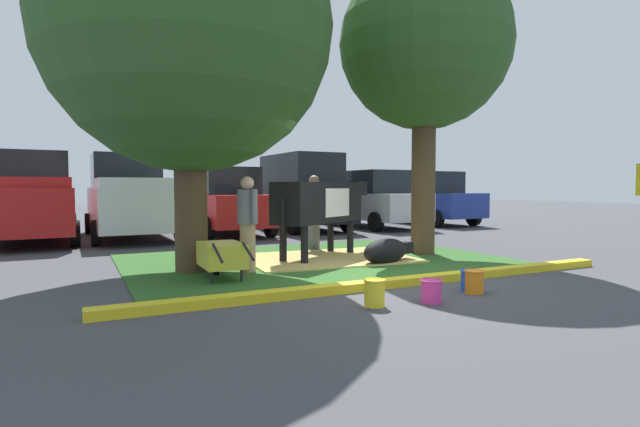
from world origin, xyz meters
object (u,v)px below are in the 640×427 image
at_px(cow_holstein, 322,203).
at_px(person_handler, 314,210).
at_px(shade_tree_right, 425,46).
at_px(sedan_red, 225,202).
at_px(shade_tree_left, 188,28).
at_px(suv_black, 300,192).
at_px(pickup_truck_maroon, 30,199).
at_px(sedan_blue, 430,199).
at_px(calf_lying, 387,251).
at_px(person_visitor_near, 248,221).
at_px(wheelbarrow, 221,255).
at_px(bucket_yellow, 375,292).
at_px(pickup_truck_black, 130,198).
at_px(bucket_pink, 431,291).
at_px(bucket_blue, 471,280).
at_px(sedan_silver, 374,200).
at_px(bucket_orange, 474,281).

xyz_separation_m(cow_holstein, person_handler, (0.40, 1.17, -0.20)).
bearing_deg(person_handler, shade_tree_right, -43.12).
bearing_deg(shade_tree_right, sedan_red, 112.23).
distance_m(shade_tree_left, suv_black, 8.86).
xyz_separation_m(pickup_truck_maroon, sedan_blue, (13.42, 0.21, -0.13)).
bearing_deg(shade_tree_right, calf_lying, -152.45).
height_order(shade_tree_right, pickup_truck_maroon, shade_tree_right).
bearing_deg(pickup_truck_maroon, person_visitor_near, -63.05).
xyz_separation_m(wheelbarrow, suv_black, (4.82, 7.69, 0.88)).
bearing_deg(pickup_truck_maroon, bucket_yellow, -67.11).
relative_size(calf_lying, wheelbarrow, 0.83).
xyz_separation_m(calf_lying, pickup_truck_black, (-3.78, 7.31, 0.88)).
distance_m(bucket_pink, sedan_red, 9.85).
distance_m(shade_tree_left, pickup_truck_black, 7.20).
bearing_deg(suv_black, shade_tree_left, -126.99).
xyz_separation_m(cow_holstein, bucket_yellow, (-1.27, -3.91, -0.94)).
bearing_deg(bucket_blue, calf_lying, 82.26).
bearing_deg(sedan_silver, bucket_yellow, -122.92).
xyz_separation_m(wheelbarrow, bucket_orange, (2.80, -2.44, -0.22)).
xyz_separation_m(shade_tree_left, pickup_truck_black, (-0.33, 6.57, -2.93)).
relative_size(calf_lying, sedan_blue, 0.30).
xyz_separation_m(shade_tree_left, cow_holstein, (2.71, 0.50, -2.93)).
bearing_deg(sedan_silver, cow_holstein, -130.82).
relative_size(person_handler, bucket_orange, 5.40).
xyz_separation_m(person_visitor_near, wheelbarrow, (-0.58, -0.47, -0.48)).
xyz_separation_m(calf_lying, bucket_blue, (-0.35, -2.54, -0.09)).
xyz_separation_m(person_handler, sedan_silver, (4.66, 4.68, 0.07)).
distance_m(bucket_orange, sedan_silver, 10.86).
relative_size(sedan_red, sedan_blue, 1.00).
distance_m(shade_tree_right, sedan_blue, 9.54).
bearing_deg(person_visitor_near, shade_tree_left, 149.17).
distance_m(shade_tree_right, sedan_red, 7.54).
distance_m(wheelbarrow, sedan_blue, 12.99).
height_order(shade_tree_right, person_handler, shade_tree_right).
height_order(bucket_yellow, sedan_blue, sedan_blue).
bearing_deg(bucket_pink, bucket_yellow, 167.70).
distance_m(person_handler, sedan_blue, 9.12).
distance_m(cow_holstein, bucket_orange, 4.03).
xyz_separation_m(cow_holstein, wheelbarrow, (-2.46, -1.46, -0.73)).
relative_size(shade_tree_left, sedan_red, 1.46).
distance_m(pickup_truck_black, sedan_silver, 8.10).
height_order(shade_tree_left, bucket_yellow, shade_tree_left).
relative_size(shade_tree_left, sedan_blue, 1.46).
distance_m(person_visitor_near, sedan_silver, 9.75).
xyz_separation_m(suv_black, sedan_blue, (5.57, 0.10, -0.29)).
distance_m(sedan_silver, sedan_blue, 2.90).
relative_size(shade_tree_right, sedan_red, 1.41).
distance_m(bucket_pink, pickup_truck_black, 10.49).
xyz_separation_m(person_handler, sedan_blue, (7.52, 5.16, 0.07)).
bearing_deg(sedan_red, bucket_blue, -85.42).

